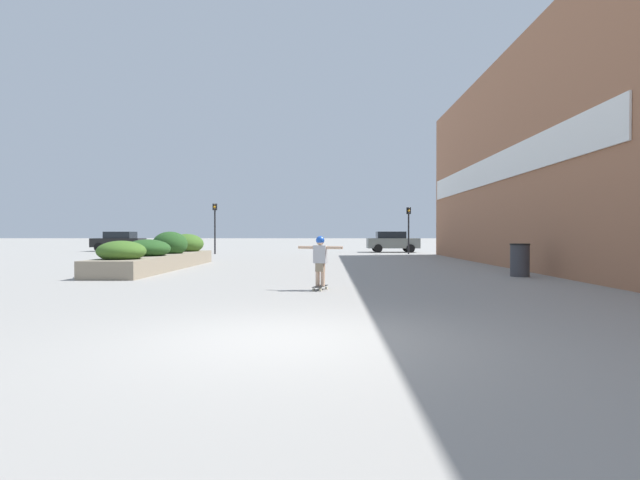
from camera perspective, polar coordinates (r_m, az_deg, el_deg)
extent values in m
plane|color=gray|center=(6.70, -4.53, -11.20)|extent=(300.00, 300.00, 0.00)
cube|color=#9E6647|center=(18.39, 25.70, 10.25)|extent=(0.60, 34.17, 8.91)
cube|color=white|center=(23.84, 18.75, 7.53)|extent=(0.06, 20.89, 1.20)
cube|color=gray|center=(20.71, -17.81, -2.37)|extent=(1.76, 9.93, 0.57)
ellipsoid|color=#3D6623|center=(17.35, -21.74, -1.19)|extent=(1.54, 1.54, 0.68)
ellipsoid|color=#234C1E|center=(19.67, -19.10, -0.95)|extent=(1.66, 1.76, 0.70)
ellipsoid|color=#234C1E|center=(21.70, -16.76, -0.45)|extent=(1.42, 1.44, 1.04)
ellipsoid|color=#3D6623|center=(24.27, -14.99, -0.42)|extent=(1.55, 1.84, 0.93)
cube|color=black|center=(12.31, 0.02, -5.30)|extent=(0.40, 0.70, 0.01)
cylinder|color=beige|center=(12.56, 0.02, -5.47)|extent=(0.07, 0.08, 0.06)
cylinder|color=beige|center=(12.51, 0.74, -5.49)|extent=(0.07, 0.08, 0.06)
cylinder|color=beige|center=(12.12, -0.73, -5.69)|extent=(0.07, 0.08, 0.06)
cylinder|color=beige|center=(12.07, 0.03, -5.72)|extent=(0.07, 0.08, 0.06)
cylinder|color=tan|center=(12.30, -0.27, -3.96)|extent=(0.13, 0.13, 0.56)
cylinder|color=tan|center=(12.26, 0.32, -3.98)|extent=(0.13, 0.13, 0.56)
cube|color=gray|center=(12.27, 0.02, -3.14)|extent=(0.24, 0.22, 0.20)
cube|color=#B2B2B7|center=(12.25, 0.02, -1.64)|extent=(0.35, 0.25, 0.44)
cylinder|color=tan|center=(12.37, -1.58, -0.84)|extent=(0.42, 0.20, 0.07)
cylinder|color=tan|center=(12.13, 1.65, -0.87)|extent=(0.42, 0.20, 0.07)
sphere|color=tan|center=(12.24, 0.02, -0.18)|extent=(0.18, 0.18, 0.18)
sphere|color=blue|center=(12.24, 0.02, -0.03)|extent=(0.21, 0.21, 0.21)
cylinder|color=#38383D|center=(17.40, 21.87, -2.22)|extent=(0.59, 0.59, 1.02)
cylinder|color=black|center=(17.38, 21.88, -0.46)|extent=(0.62, 0.62, 0.05)
cube|color=black|center=(42.85, -22.04, -0.28)|extent=(3.82, 1.90, 0.70)
cube|color=black|center=(42.79, -21.85, 0.54)|extent=(2.10, 1.67, 0.53)
cylinder|color=black|center=(42.51, -23.98, -0.77)|extent=(0.67, 0.22, 0.67)
cylinder|color=black|center=(44.15, -22.99, -0.71)|extent=(0.67, 0.22, 0.67)
cylinder|color=black|center=(41.57, -21.02, -0.79)|extent=(0.67, 0.22, 0.67)
cylinder|color=black|center=(43.25, -20.13, -0.73)|extent=(0.67, 0.22, 0.67)
cube|color=slate|center=(37.97, 8.31, -0.36)|extent=(3.83, 1.93, 0.74)
cube|color=black|center=(37.94, 8.08, 0.58)|extent=(2.11, 1.70, 0.50)
cylinder|color=black|center=(39.06, 9.86, -0.88)|extent=(0.62, 0.22, 0.62)
cylinder|color=black|center=(37.25, 10.31, -0.96)|extent=(0.62, 0.22, 0.62)
cylinder|color=black|center=(38.75, 6.39, -0.89)|extent=(0.62, 0.22, 0.62)
cylinder|color=black|center=(36.93, 6.67, -0.97)|extent=(0.62, 0.22, 0.62)
cylinder|color=black|center=(35.05, -11.92, 0.89)|extent=(0.11, 0.11, 3.01)
cube|color=black|center=(35.10, -11.93, 3.72)|extent=(0.28, 0.20, 0.45)
sphere|color=#2D2823|center=(34.99, -11.97, 3.97)|extent=(0.15, 0.15, 0.15)
sphere|color=orange|center=(34.99, -11.97, 3.73)|extent=(0.15, 0.15, 0.15)
sphere|color=#2D2823|center=(34.98, -11.97, 3.48)|extent=(0.15, 0.15, 0.15)
cylinder|color=black|center=(34.60, 10.09, 0.68)|extent=(0.11, 0.11, 2.74)
cube|color=black|center=(34.63, 10.10, 3.32)|extent=(0.28, 0.20, 0.45)
sphere|color=#2D2823|center=(34.52, 10.13, 3.58)|extent=(0.15, 0.15, 0.15)
sphere|color=orange|center=(34.51, 10.13, 3.33)|extent=(0.15, 0.15, 0.15)
sphere|color=#2D2823|center=(34.51, 10.13, 3.08)|extent=(0.15, 0.15, 0.15)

